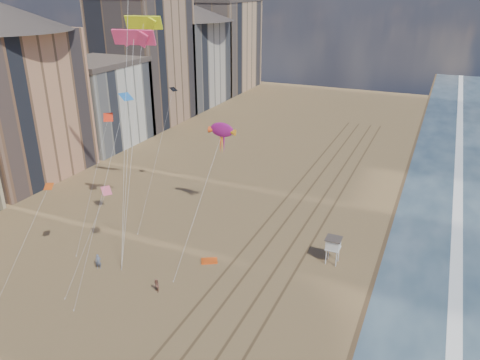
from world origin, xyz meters
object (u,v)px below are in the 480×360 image
at_px(show_kite, 222,130).
at_px(kite_flyer_b, 156,286).
at_px(grounded_kite, 209,261).
at_px(kite_flyer_a, 98,262).
at_px(lifeguard_stand, 333,244).

bearing_deg(show_kite, kite_flyer_b, -87.45).
bearing_deg(grounded_kite, kite_flyer_a, -179.60).
height_order(grounded_kite, show_kite, show_kite).
bearing_deg(show_kite, grounded_kite, -72.99).
bearing_deg(lifeguard_stand, show_kite, 163.94).
distance_m(grounded_kite, show_kite, 16.99).
bearing_deg(grounded_kite, kite_flyer_b, -137.46).
bearing_deg(grounded_kite, lifeguard_stand, -6.70).
distance_m(lifeguard_stand, show_kite, 20.24).
xyz_separation_m(show_kite, kite_flyer_a, (-7.87, -16.98, -12.13)).
bearing_deg(lifeguard_stand, kite_flyer_b, -139.89).
bearing_deg(kite_flyer_a, grounded_kite, 0.71).
distance_m(grounded_kite, kite_flyer_b, 8.00).
xyz_separation_m(grounded_kite, show_kite, (-3.22, 10.52, 12.94)).
distance_m(grounded_kite, kite_flyer_a, 12.86).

